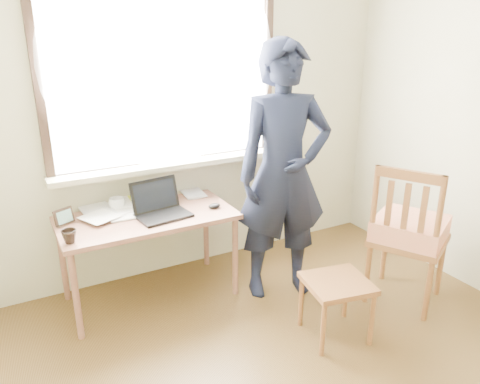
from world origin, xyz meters
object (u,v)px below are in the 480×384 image
mug_dark (69,236)px  person (283,174)px  mug_white (117,204)px  work_chair (337,289)px  desk (147,224)px  laptop (160,207)px  side_chair (409,231)px

mug_dark → person: person is taller
mug_white → work_chair: mug_white is taller
desk → laptop: laptop is taller
work_chair → person: 0.89m
work_chair → side_chair: (0.72, 0.10, 0.21)m
mug_dark → person: size_ratio=0.05×
desk → work_chair: size_ratio=2.69×
laptop → mug_white: bearing=135.8°
desk → work_chair: bearing=-48.1°
laptop → mug_dark: size_ratio=4.22×
laptop → desk: bearing=162.7°
person → mug_white: bearing=167.5°
desk → person: person is taller
mug_white → person: bearing=-28.2°
mug_white → work_chair: 1.68m
desk → mug_white: mug_white is taller
desk → mug_white: (-0.15, 0.21, 0.11)m
mug_white → mug_dark: mug_white is taller
mug_white → person: person is taller
work_chair → side_chair: bearing=8.1°
laptop → person: person is taller
work_chair → desk: bearing=131.9°
desk → laptop: size_ratio=3.14×
desk → mug_dark: (-0.56, -0.20, 0.11)m
laptop → work_chair: 1.35m
mug_white → side_chair: (1.79, -1.13, -0.15)m
mug_dark → mug_white: bearing=45.4°
work_chair → mug_dark: bearing=150.8°
laptop → person: (0.82, -0.33, 0.22)m
side_chair → mug_dark: bearing=161.8°
desk → person: bearing=-21.6°
side_chair → mug_white: bearing=147.7°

